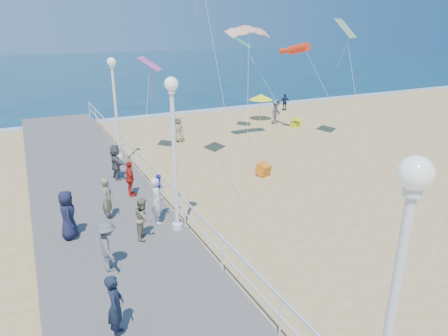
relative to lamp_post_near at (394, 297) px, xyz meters
name	(u,v)px	position (x,y,z in m)	size (l,w,h in m)	color
ground	(299,210)	(5.35, 9.00, -3.66)	(160.00, 160.00, 0.00)	tan
ocean	(80,69)	(5.35, 74.00, -3.65)	(160.00, 90.00, 0.05)	#0B2F47
surf_line	(153,116)	(5.35, 29.50, -3.63)	(160.00, 1.20, 0.04)	silver
boardwalk	(117,248)	(-2.15, 9.00, -3.46)	(5.00, 44.00, 0.40)	slate
railing	(185,205)	(0.30, 9.00, -2.41)	(0.05, 42.00, 0.55)	white
lamp_post_near	(394,297)	(0.00, 0.00, 0.00)	(0.44, 0.44, 5.32)	white
lamp_post_mid	(174,140)	(0.00, 9.00, 0.00)	(0.44, 0.44, 5.32)	white
lamp_post_far	(115,98)	(0.00, 18.00, 0.00)	(0.44, 0.44, 5.32)	white
woman_holding_toddler	(157,200)	(-0.46, 9.78, -2.39)	(0.63, 0.42, 1.74)	white
toddler_held	(159,187)	(-0.31, 9.93, -1.94)	(0.46, 0.36, 0.95)	blue
spectator_0	(116,306)	(-3.04, 4.73, -2.46)	(0.59, 0.39, 1.61)	#161F32
spectator_1	(143,218)	(-1.22, 8.92, -2.54)	(0.70, 0.55, 1.44)	gray
spectator_2	(108,246)	(-2.67, 7.50, -2.48)	(1.01, 0.58, 1.56)	slate
spectator_3	(130,179)	(-0.73, 12.64, -2.50)	(0.90, 0.37, 1.53)	red
spectator_4	(68,215)	(-3.48, 10.02, -2.41)	(0.84, 0.54, 1.71)	#181B35
spectator_5	(116,162)	(-0.83, 14.92, -2.43)	(1.54, 0.49, 1.67)	#56575B
spectator_6	(108,199)	(-2.01, 10.84, -2.45)	(0.59, 0.39, 1.63)	gray
beach_walker_a	(276,112)	(13.05, 22.43, -2.73)	(1.21, 0.69, 1.87)	#58595D
beach_walker_b	(285,102)	(16.70, 26.49, -2.91)	(0.88, 0.37, 1.51)	#1C223D
beach_walker_c	(179,129)	(4.50, 20.97, -2.83)	(0.81, 0.53, 1.66)	gray
box_kite	(263,171)	(6.08, 13.03, -3.36)	(0.55, 0.55, 0.60)	#ED3D0D
beach_umbrella	(261,97)	(12.59, 23.94, -1.75)	(1.90, 1.90, 2.14)	white
beach_chair_left	(295,125)	(13.75, 20.81, -3.46)	(0.55, 0.55, 0.40)	yellow
beach_chair_right	(297,121)	(14.59, 21.71, -3.46)	(0.55, 0.55, 0.40)	#FFFB1A
kite_parafoil	(249,29)	(8.11, 18.32, 3.36)	(2.74, 0.90, 0.30)	#E0491A
kite_windsock	(299,49)	(12.11, 18.74, 2.17)	(0.56, 0.56, 2.50)	red
kite_diamond_pink	(150,64)	(2.15, 18.60, 1.63)	(1.28, 1.28, 0.02)	#DA50A4
kite_diamond_multi	(346,28)	(13.53, 16.17, 3.42)	(1.49, 1.49, 0.02)	blue
kite_diamond_green	(243,42)	(9.11, 20.79, 2.54)	(1.21, 1.21, 0.02)	#27B979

